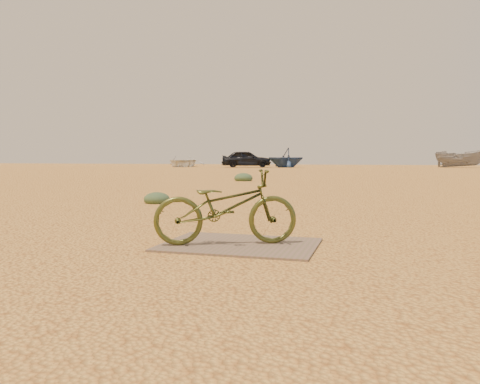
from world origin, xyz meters
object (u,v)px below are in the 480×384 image
(boat_mid_right, at_px, (460,159))
(bicycle, at_px, (226,207))
(plywood_board, at_px, (240,245))
(boat_far_left, at_px, (286,158))
(car, at_px, (246,159))
(boat_near_left, at_px, (182,161))

(boat_mid_right, bearing_deg, bicycle, 178.47)
(plywood_board, xyz_separation_m, boat_far_left, (-7.01, 40.13, 0.95))
(bicycle, height_order, car, car)
(car, relative_size, boat_near_left, 0.89)
(boat_near_left, xyz_separation_m, boat_mid_right, (27.15, 3.40, 0.29))
(boat_near_left, distance_m, boat_far_left, 11.07)
(plywood_board, distance_m, boat_mid_right, 44.88)
(boat_far_left, bearing_deg, boat_mid_right, 67.31)
(boat_far_left, bearing_deg, bicycle, -26.33)
(boat_near_left, xyz_separation_m, boat_far_left, (11.06, -0.42, 0.39))
(bicycle, relative_size, boat_far_left, 0.42)
(plywood_board, height_order, boat_mid_right, boat_mid_right)
(bicycle, bearing_deg, boat_near_left, 0.88)
(bicycle, xyz_separation_m, car, (-10.69, 39.65, 0.40))
(bicycle, height_order, boat_far_left, boat_far_left)
(car, xyz_separation_m, boat_far_left, (3.82, 0.55, 0.13))
(plywood_board, bearing_deg, boat_mid_right, 78.32)
(car, bearing_deg, boat_mid_right, -91.69)
(car, height_order, boat_near_left, car)
(plywood_board, relative_size, car, 0.34)
(bicycle, height_order, boat_near_left, boat_near_left)
(car, bearing_deg, bicycle, -178.96)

